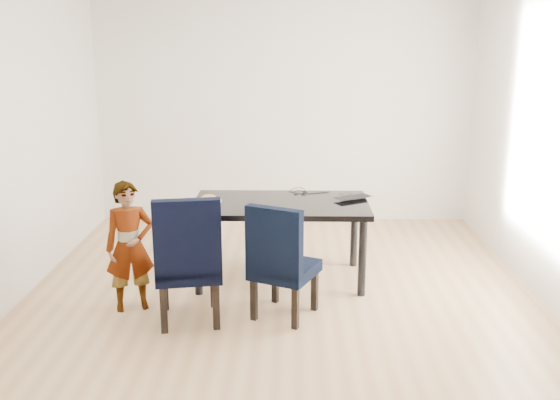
{
  "coord_description": "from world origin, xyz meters",
  "views": [
    {
      "loc": [
        0.1,
        -5.01,
        2.23
      ],
      "look_at": [
        0.0,
        0.2,
        0.85
      ],
      "focal_mm": 40.0,
      "sensor_mm": 36.0,
      "label": 1
    }
  ],
  "objects_px": {
    "chair_left": "(188,257)",
    "child": "(130,247)",
    "plate": "(207,201)",
    "chair_right": "(285,259)",
    "dining_table": "(281,241)",
    "laptop": "(350,197)"
  },
  "relations": [
    {
      "from": "plate",
      "to": "chair_right",
      "type": "bearing_deg",
      "value": -47.01
    },
    {
      "from": "dining_table",
      "to": "child",
      "type": "xyz_separation_m",
      "value": [
        -1.23,
        -0.67,
        0.17
      ]
    },
    {
      "from": "chair_right",
      "to": "plate",
      "type": "bearing_deg",
      "value": 157.85
    },
    {
      "from": "laptop",
      "to": "plate",
      "type": "bearing_deg",
      "value": -23.23
    },
    {
      "from": "plate",
      "to": "laptop",
      "type": "relative_size",
      "value": 0.74
    },
    {
      "from": "child",
      "to": "plate",
      "type": "distance_m",
      "value": 0.9
    },
    {
      "from": "dining_table",
      "to": "chair_left",
      "type": "relative_size",
      "value": 1.51
    },
    {
      "from": "chair_left",
      "to": "child",
      "type": "relative_size",
      "value": 0.97
    },
    {
      "from": "chair_right",
      "to": "laptop",
      "type": "xyz_separation_m",
      "value": [
        0.6,
        0.93,
        0.28
      ]
    },
    {
      "from": "chair_left",
      "to": "child",
      "type": "height_order",
      "value": "child"
    },
    {
      "from": "chair_right",
      "to": "chair_left",
      "type": "bearing_deg",
      "value": -148.2
    },
    {
      "from": "dining_table",
      "to": "plate",
      "type": "xyz_separation_m",
      "value": [
        -0.67,
        -0.01,
        0.38
      ]
    },
    {
      "from": "dining_table",
      "to": "laptop",
      "type": "xyz_separation_m",
      "value": [
        0.65,
        0.15,
        0.39
      ]
    },
    {
      "from": "child",
      "to": "laptop",
      "type": "height_order",
      "value": "child"
    },
    {
      "from": "chair_right",
      "to": "plate",
      "type": "height_order",
      "value": "chair_right"
    },
    {
      "from": "dining_table",
      "to": "child",
      "type": "height_order",
      "value": "child"
    },
    {
      "from": "chair_left",
      "to": "chair_right",
      "type": "xyz_separation_m",
      "value": [
        0.77,
        0.09,
        -0.05
      ]
    },
    {
      "from": "chair_left",
      "to": "child",
      "type": "xyz_separation_m",
      "value": [
        -0.51,
        0.2,
        0.02
      ]
    },
    {
      "from": "chair_left",
      "to": "chair_right",
      "type": "height_order",
      "value": "chair_left"
    },
    {
      "from": "chair_left",
      "to": "plate",
      "type": "relative_size",
      "value": 4.05
    },
    {
      "from": "child",
      "to": "dining_table",
      "type": "bearing_deg",
      "value": 8.03
    },
    {
      "from": "chair_left",
      "to": "dining_table",
      "type": "bearing_deg",
      "value": 40.59
    }
  ]
}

